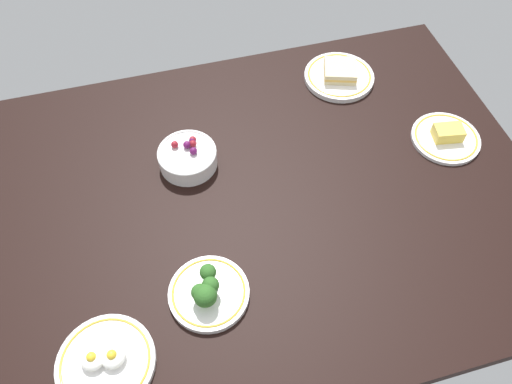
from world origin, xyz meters
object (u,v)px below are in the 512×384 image
Objects in this scene: plate_cheese at (446,137)px; plate_eggs at (105,362)px; plate_broccoli at (208,292)px; bowl_berries at (188,157)px; plate_sandwich at (339,75)px.

plate_eggs is at bearing -158.98° from plate_cheese.
plate_broccoli is 0.89× the size of plate_eggs.
bowl_berries is at bearing 85.74° from plate_broccoli.
plate_cheese is at bearing -57.28° from plate_sandwich.
plate_broccoli is at bearing -94.26° from bowl_berries.
plate_eggs is (-22.37, -8.56, -1.05)cm from plate_broccoli.
bowl_berries is 51.67cm from plate_eggs.
plate_cheese is 0.92× the size of plate_eggs.
bowl_berries reaches higher than plate_eggs.
bowl_berries is at bearing 171.62° from plate_cheese.
bowl_berries is 0.86× the size of plate_broccoli.
bowl_berries is 51.79cm from plate_sandwich.
bowl_berries is 67.54cm from plate_cheese.
plate_cheese is at bearing 21.04° from plate_broccoli.
plate_broccoli is (-50.70, -56.04, 0.83)cm from plate_sandwich.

